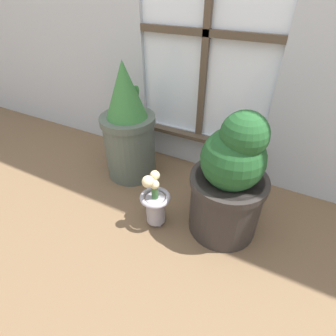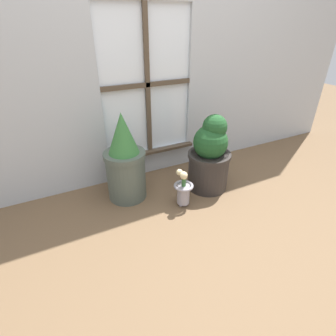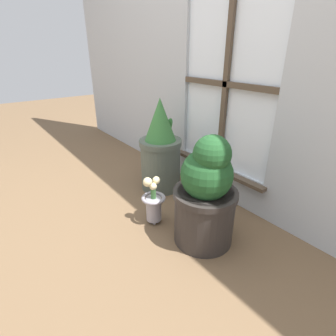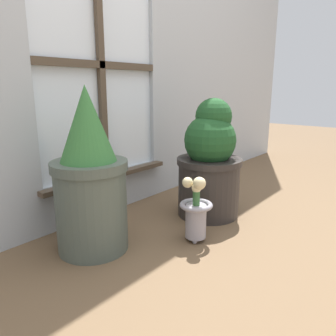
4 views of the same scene
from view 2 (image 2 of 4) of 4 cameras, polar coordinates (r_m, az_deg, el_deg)
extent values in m
plane|color=brown|center=(1.97, 4.23, -9.56)|extent=(10.00, 10.00, 0.00)
cube|color=#B2B7BC|center=(2.90, 22.57, 27.83)|extent=(1.82, 0.05, 2.50)
cube|color=#B2B7BC|center=(2.44, -3.99, 1.86)|extent=(0.76, 0.05, 0.22)
cube|color=white|center=(2.22, -4.77, 17.76)|extent=(0.76, 0.02, 1.14)
cube|color=#4C3D2D|center=(2.19, -4.48, 17.63)|extent=(0.04, 0.02, 1.14)
cube|color=#4C3D2D|center=(2.19, -4.48, 17.63)|extent=(0.76, 0.02, 0.04)
cube|color=#4C3D2D|center=(2.35, -3.65, 3.56)|extent=(0.82, 0.06, 0.02)
cylinder|color=#4C564C|center=(2.05, -9.07, -1.52)|extent=(0.30, 0.30, 0.39)
cylinder|color=#4C564C|center=(1.97, -9.47, 2.86)|extent=(0.31, 0.31, 0.04)
cylinder|color=#38281E|center=(1.96, -9.51, 3.24)|extent=(0.27, 0.27, 0.01)
cone|color=#387538|center=(1.90, -9.90, 7.47)|extent=(0.23, 0.23, 0.30)
ellipsoid|color=#387538|center=(1.99, -10.67, 6.11)|extent=(0.13, 0.05, 0.18)
cylinder|color=#2D2826|center=(2.19, 8.71, -0.49)|extent=(0.33, 0.33, 0.32)
cylinder|color=#2D2826|center=(2.12, 9.00, 2.82)|extent=(0.35, 0.35, 0.03)
cylinder|color=#38281E|center=(2.12, 9.02, 3.08)|extent=(0.30, 0.30, 0.01)
sphere|color=#1E4C23|center=(2.08, 9.24, 5.56)|extent=(0.27, 0.27, 0.27)
sphere|color=#1E4C23|center=(2.05, 10.15, 8.82)|extent=(0.19, 0.19, 0.19)
ellipsoid|color=#1E4C23|center=(2.15, 10.43, 5.87)|extent=(0.08, 0.15, 0.17)
sphere|color=#99939E|center=(2.07, 2.82, -7.15)|extent=(0.02, 0.02, 0.02)
sphere|color=#99939E|center=(2.02, 2.79, -8.16)|extent=(0.02, 0.02, 0.02)
sphere|color=#99939E|center=(2.04, 4.27, -7.69)|extent=(0.02, 0.02, 0.02)
cylinder|color=#99939E|center=(1.99, 3.36, -5.72)|extent=(0.09, 0.09, 0.15)
torus|color=#99939E|center=(1.95, 3.43, -3.89)|extent=(0.15, 0.15, 0.02)
cylinder|color=#386633|center=(1.93, 3.47, -2.84)|extent=(0.03, 0.03, 0.08)
sphere|color=beige|center=(1.90, 3.50, -1.87)|extent=(0.04, 0.04, 0.04)
sphere|color=beige|center=(1.91, 2.55, -0.91)|extent=(0.05, 0.05, 0.05)
sphere|color=beige|center=(1.86, 3.56, -1.57)|extent=(0.06, 0.06, 0.06)
camera|label=1|loc=(1.46, 39.39, 14.73)|focal=28.00mm
camera|label=3|loc=(2.09, 46.84, 14.05)|focal=28.00mm
camera|label=4|loc=(0.89, -41.24, -18.34)|focal=35.00mm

